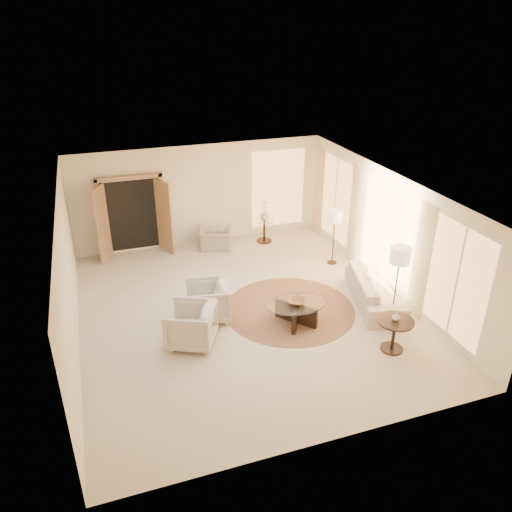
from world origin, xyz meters
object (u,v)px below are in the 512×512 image
object	(u,v)px
side_table	(264,228)
armchair_left	(208,299)
accent_chair	(215,235)
bowl	(297,302)
armchair_right	(191,324)
side_vase	(264,216)
sofa	(375,289)
coffee_table	(296,310)
floor_lamp_near	(335,218)
floor_lamp_far	(400,259)
end_vase	(396,317)
end_table	(394,330)

from	to	relation	value
side_table	armchair_left	bearing A→B (deg)	-126.37
accent_chair	bowl	xyz separation A→B (m)	(0.65, -4.20, 0.13)
armchair_left	armchair_right	bearing A→B (deg)	-24.46
armchair_right	side_vase	distance (m)	5.20
armchair_right	bowl	distance (m)	2.26
sofa	side_table	bearing A→B (deg)	32.81
armchair_right	side_vase	xyz separation A→B (m)	(3.05, 4.20, 0.33)
coffee_table	side_vase	size ratio (longest dim) A/B	5.26
accent_chair	floor_lamp_near	size ratio (longest dim) A/B	0.59
side_vase	accent_chair	bearing A→B (deg)	180.00
floor_lamp_far	end_vase	size ratio (longest dim) A/B	10.25
accent_chair	bowl	size ratio (longest dim) A/B	2.42
side_table	bowl	distance (m)	4.28
armchair_right	end_table	xyz separation A→B (m)	(3.67, -1.48, 0.00)
accent_chair	floor_lamp_near	distance (m)	3.39
armchair_left	floor_lamp_far	bearing A→B (deg)	80.00
armchair_right	floor_lamp_far	world-z (taller)	floor_lamp_far
floor_lamp_near	end_vase	xyz separation A→B (m)	(-0.60, -3.79, -0.51)
sofa	armchair_left	bearing A→B (deg)	96.64
sofa	end_table	world-z (taller)	end_table
side_table	side_vase	xyz separation A→B (m)	(0.00, 0.00, 0.39)
end_table	armchair_right	bearing A→B (deg)	158.01
sofa	side_table	size ratio (longest dim) A/B	3.41
armchair_left	armchair_right	world-z (taller)	armchair_right
sofa	armchair_left	xyz separation A→B (m)	(-3.73, 0.61, 0.12)
armchair_right	floor_lamp_near	distance (m)	4.92
end_table	end_vase	world-z (taller)	end_vase
sofa	floor_lamp_near	size ratio (longest dim) A/B	1.53
armchair_left	coffee_table	world-z (taller)	armchair_left
accent_chair	side_vase	world-z (taller)	side_vase
side_table	floor_lamp_far	size ratio (longest dim) A/B	0.39
bowl	side_vase	bearing A→B (deg)	79.31
accent_chair	side_table	world-z (taller)	accent_chair
floor_lamp_far	end_table	bearing A→B (deg)	-122.52
side_table	bowl	size ratio (longest dim) A/B	1.83
end_vase	side_vase	world-z (taller)	side_vase
sofa	side_vase	world-z (taller)	side_vase
end_table	bowl	bearing A→B (deg)	133.57
end_vase	coffee_table	bearing A→B (deg)	133.57
side_table	armchair_right	bearing A→B (deg)	-125.96
floor_lamp_near	side_vase	bearing A→B (deg)	122.73
armchair_right	end_vase	bearing A→B (deg)	93.70
armchair_right	coffee_table	size ratio (longest dim) A/B	0.65
coffee_table	armchair_left	bearing A→B (deg)	154.98
accent_chair	bowl	distance (m)	4.25
coffee_table	floor_lamp_near	xyz separation A→B (m)	(2.01, 2.30, 0.96)
armchair_left	coffee_table	bearing A→B (deg)	74.70
armchair_right	end_table	size ratio (longest dim) A/B	1.29
coffee_table	side_vase	bearing A→B (deg)	79.31
floor_lamp_far	side_vase	world-z (taller)	floor_lamp_far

